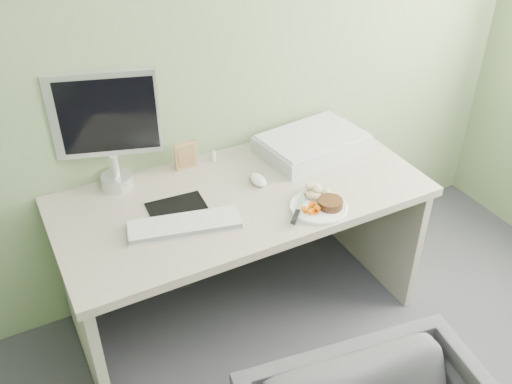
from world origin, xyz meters
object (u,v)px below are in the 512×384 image
desk (243,226)px  monitor (107,125)px  scanner (312,144)px  plate (318,207)px

desk → monitor: 0.74m
desk → scanner: scanner is taller
plate → scanner: scanner is taller
plate → monitor: 0.94m
plate → monitor: monitor is taller
scanner → desk: bearing=-166.9°
desk → plate: 0.39m
plate → monitor: size_ratio=0.46×
desk → scanner: (0.46, 0.17, 0.22)m
desk → plate: bearing=-46.8°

